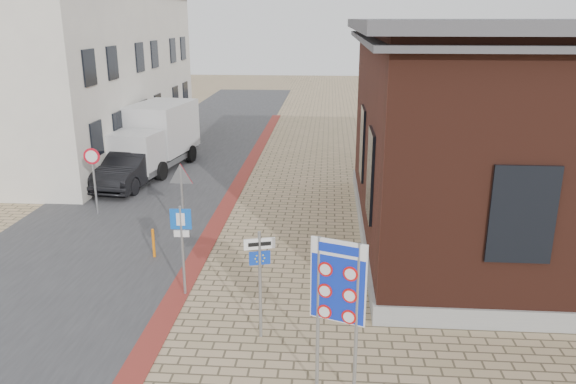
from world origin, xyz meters
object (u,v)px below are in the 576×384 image
(box_truck, at_px, (155,136))
(border_sign, at_px, (338,285))
(sedan, at_px, (131,167))
(bollard, at_px, (154,243))
(essen_sign, at_px, (260,268))
(parking_sign, at_px, (182,235))

(box_truck, bearing_deg, border_sign, -53.75)
(border_sign, bearing_deg, sedan, 142.91)
(sedan, height_order, box_truck, box_truck)
(sedan, bearing_deg, bollard, -60.24)
(essen_sign, bearing_deg, box_truck, 98.67)
(box_truck, bearing_deg, bollard, -64.81)
(sedan, bearing_deg, parking_sign, -57.68)
(box_truck, height_order, border_sign, border_sign)
(border_sign, bearing_deg, box_truck, 137.42)
(box_truck, relative_size, parking_sign, 2.48)
(sedan, relative_size, box_truck, 0.79)
(border_sign, relative_size, bollard, 3.44)
(parking_sign, bearing_deg, bollard, 121.44)
(border_sign, xyz_separation_m, parking_sign, (-3.84, 3.65, -0.61))
(box_truck, relative_size, bollard, 6.63)
(parking_sign, relative_size, bollard, 2.67)
(box_truck, xyz_separation_m, bollard, (2.98, -10.20, -1.09))
(box_truck, bearing_deg, parking_sign, -61.31)
(bollard, bearing_deg, box_truck, 106.27)
(parking_sign, bearing_deg, essen_sign, -42.46)
(parking_sign, bearing_deg, sedan, 113.77)
(box_truck, relative_size, essen_sign, 2.38)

